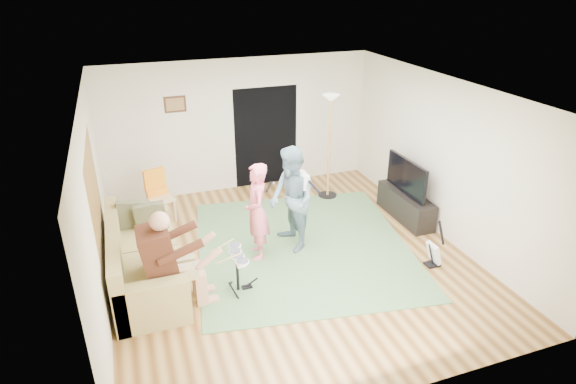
{
  "coord_description": "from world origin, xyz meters",
  "views": [
    {
      "loc": [
        -2.25,
        -6.23,
        4.22
      ],
      "look_at": [
        0.08,
        0.3,
        1.02
      ],
      "focal_mm": 30.0,
      "sensor_mm": 36.0,
      "label": 1
    }
  ],
  "objects_px": {
    "torchiere_lamp": "(330,129)",
    "television": "(407,176)",
    "drum_kit": "(238,274)",
    "dining_chair": "(161,203)",
    "singer": "(257,212)",
    "guitarist": "(292,200)",
    "tv_cabinet": "(406,205)",
    "sofa": "(140,265)",
    "guitar_spare": "(434,253)"
  },
  "relations": [
    {
      "from": "drum_kit",
      "to": "dining_chair",
      "type": "relative_size",
      "value": 0.67
    },
    {
      "from": "singer",
      "to": "television",
      "type": "bearing_deg",
      "value": 105.15
    },
    {
      "from": "guitarist",
      "to": "dining_chair",
      "type": "height_order",
      "value": "guitarist"
    },
    {
      "from": "guitarist",
      "to": "drum_kit",
      "type": "bearing_deg",
      "value": -57.05
    },
    {
      "from": "television",
      "to": "dining_chair",
      "type": "bearing_deg",
      "value": 161.3
    },
    {
      "from": "drum_kit",
      "to": "tv_cabinet",
      "type": "xyz_separation_m",
      "value": [
        3.5,
        1.16,
        -0.03
      ]
    },
    {
      "from": "guitarist",
      "to": "tv_cabinet",
      "type": "relative_size",
      "value": 1.25
    },
    {
      "from": "guitar_spare",
      "to": "torchiere_lamp",
      "type": "bearing_deg",
      "value": 100.31
    },
    {
      "from": "guitar_spare",
      "to": "sofa",
      "type": "bearing_deg",
      "value": 166.62
    },
    {
      "from": "singer",
      "to": "guitarist",
      "type": "distance_m",
      "value": 0.62
    },
    {
      "from": "sofa",
      "to": "singer",
      "type": "xyz_separation_m",
      "value": [
        1.84,
        0.16,
        0.48
      ]
    },
    {
      "from": "drum_kit",
      "to": "torchiere_lamp",
      "type": "bearing_deg",
      "value": 44.88
    },
    {
      "from": "drum_kit",
      "to": "television",
      "type": "xyz_separation_m",
      "value": [
        3.45,
        1.16,
        0.57
      ]
    },
    {
      "from": "sofa",
      "to": "singer",
      "type": "height_order",
      "value": "singer"
    },
    {
      "from": "sofa",
      "to": "torchiere_lamp",
      "type": "xyz_separation_m",
      "value": [
        3.82,
        1.86,
        1.13
      ]
    },
    {
      "from": "drum_kit",
      "to": "television",
      "type": "relative_size",
      "value": 0.55
    },
    {
      "from": "torchiere_lamp",
      "to": "drum_kit",
      "type": "bearing_deg",
      "value": -135.12
    },
    {
      "from": "sofa",
      "to": "guitarist",
      "type": "height_order",
      "value": "guitarist"
    },
    {
      "from": "guitarist",
      "to": "guitar_spare",
      "type": "xyz_separation_m",
      "value": [
        1.9,
        -1.27,
        -0.65
      ]
    },
    {
      "from": "drum_kit",
      "to": "guitarist",
      "type": "distance_m",
      "value": 1.56
    },
    {
      "from": "guitarist",
      "to": "tv_cabinet",
      "type": "height_order",
      "value": "guitarist"
    },
    {
      "from": "guitar_spare",
      "to": "dining_chair",
      "type": "relative_size",
      "value": 0.81
    },
    {
      "from": "drum_kit",
      "to": "singer",
      "type": "xyz_separation_m",
      "value": [
        0.54,
        0.81,
        0.51
      ]
    },
    {
      "from": "singer",
      "to": "torchiere_lamp",
      "type": "xyz_separation_m",
      "value": [
        1.98,
        1.7,
        0.65
      ]
    },
    {
      "from": "dining_chair",
      "to": "television",
      "type": "bearing_deg",
      "value": -36.8
    },
    {
      "from": "guitarist",
      "to": "tv_cabinet",
      "type": "distance_m",
      "value": 2.45
    },
    {
      "from": "singer",
      "to": "guitarist",
      "type": "height_order",
      "value": "guitarist"
    },
    {
      "from": "singer",
      "to": "dining_chair",
      "type": "height_order",
      "value": "singer"
    },
    {
      "from": "guitarist",
      "to": "television",
      "type": "xyz_separation_m",
      "value": [
        2.31,
        0.27,
        -0.02
      ]
    },
    {
      "from": "singer",
      "to": "guitarist",
      "type": "bearing_deg",
      "value": 105.52
    },
    {
      "from": "drum_kit",
      "to": "torchiere_lamp",
      "type": "height_order",
      "value": "torchiere_lamp"
    },
    {
      "from": "torchiere_lamp",
      "to": "television",
      "type": "bearing_deg",
      "value": -55.41
    },
    {
      "from": "drum_kit",
      "to": "dining_chair",
      "type": "bearing_deg",
      "value": 106.81
    },
    {
      "from": "torchiere_lamp",
      "to": "sofa",
      "type": "bearing_deg",
      "value": -154.07
    },
    {
      "from": "sofa",
      "to": "torchiere_lamp",
      "type": "relative_size",
      "value": 1.11
    },
    {
      "from": "drum_kit",
      "to": "dining_chair",
      "type": "xyz_separation_m",
      "value": [
        -0.78,
        2.59,
        0.06
      ]
    },
    {
      "from": "singer",
      "to": "television",
      "type": "xyz_separation_m",
      "value": [
        2.91,
        0.35,
        0.05
      ]
    },
    {
      "from": "tv_cabinet",
      "to": "television",
      "type": "relative_size",
      "value": 1.18
    },
    {
      "from": "sofa",
      "to": "torchiere_lamp",
      "type": "distance_m",
      "value": 4.4
    },
    {
      "from": "drum_kit",
      "to": "tv_cabinet",
      "type": "height_order",
      "value": "drum_kit"
    },
    {
      "from": "guitarist",
      "to": "torchiere_lamp",
      "type": "relative_size",
      "value": 0.83
    },
    {
      "from": "dining_chair",
      "to": "singer",
      "type": "bearing_deg",
      "value": -71.54
    },
    {
      "from": "sofa",
      "to": "guitar_spare",
      "type": "distance_m",
      "value": 4.47
    },
    {
      "from": "sofa",
      "to": "guitar_spare",
      "type": "bearing_deg",
      "value": -13.38
    },
    {
      "from": "guitar_spare",
      "to": "dining_chair",
      "type": "height_order",
      "value": "dining_chair"
    },
    {
      "from": "tv_cabinet",
      "to": "guitar_spare",
      "type": "bearing_deg",
      "value": -106.36
    },
    {
      "from": "guitarist",
      "to": "dining_chair",
      "type": "distance_m",
      "value": 2.63
    },
    {
      "from": "singer",
      "to": "torchiere_lamp",
      "type": "bearing_deg",
      "value": 138.9
    },
    {
      "from": "drum_kit",
      "to": "dining_chair",
      "type": "distance_m",
      "value": 2.71
    },
    {
      "from": "sofa",
      "to": "television",
      "type": "bearing_deg",
      "value": 6.13
    }
  ]
}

